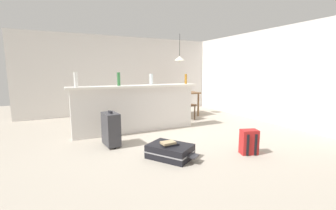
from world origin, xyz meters
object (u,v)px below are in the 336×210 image
object	(u,v)px
bottle_white	(76,80)
bottle_amber	(186,79)
book_stack	(170,143)
bottle_clear	(151,79)
bottle_green	(119,79)
pendant_lamp	(180,58)
backpack_red	(249,142)
dining_chair_near_partition	(185,102)
suitcase_flat_black	(170,151)
dining_table	(179,95)
suitcase_upright_charcoal	(111,129)

from	to	relation	value
bottle_white	bottle_amber	distance (m)	2.56
book_stack	bottle_clear	bearing A→B (deg)	76.69
bottle_white	bottle_green	xyz separation A→B (m)	(0.88, 0.10, -0.00)
book_stack	pendant_lamp	bearing A→B (deg)	58.41
bottle_white	book_stack	xyz separation A→B (m)	(1.22, -1.71, -0.97)
backpack_red	book_stack	world-z (taller)	backpack_red
dining_chair_near_partition	suitcase_flat_black	xyz separation A→B (m)	(-1.71, -2.43, -0.41)
pendant_lamp	book_stack	size ratio (longest dim) A/B	3.03
bottle_amber	backpack_red	bearing A→B (deg)	-90.96
bottle_green	dining_table	distance (m)	2.57
bottle_green	bottle_clear	xyz separation A→B (m)	(0.76, 0.01, -0.02)
dining_chair_near_partition	bottle_white	bearing A→B (deg)	-165.78
dining_table	bottle_amber	bearing A→B (deg)	-112.30
suitcase_upright_charcoal	dining_table	bearing A→B (deg)	37.82
pendant_lamp	book_stack	bearing A→B (deg)	-121.59
dining_table	book_stack	bearing A→B (deg)	-121.56
bottle_white	bottle_green	world-z (taller)	bottle_white
dining_chair_near_partition	bottle_clear	bearing A→B (deg)	-153.76
dining_table	backpack_red	distance (m)	3.49
suitcase_upright_charcoal	bottle_clear	bearing A→B (deg)	34.56
bottle_green	dining_chair_near_partition	world-z (taller)	bottle_green
bottle_green	dining_table	world-z (taller)	bottle_green
dining_table	suitcase_flat_black	bearing A→B (deg)	-121.43
bottle_clear	suitcase_flat_black	xyz separation A→B (m)	(-0.41, -1.79, -1.09)
bottle_clear	backpack_red	bearing A→B (deg)	-68.48
pendant_lamp	suitcase_flat_black	world-z (taller)	pendant_lamp
bottle_white	pendant_lamp	world-z (taller)	pendant_lamp
bottle_clear	backpack_red	xyz separation A→B (m)	(0.87, -2.22, -1.00)
bottle_white	bottle_clear	bearing A→B (deg)	3.63
bottle_clear	dining_table	xyz separation A→B (m)	(1.42, 1.20, -0.56)
bottle_white	bottle_amber	world-z (taller)	bottle_white
pendant_lamp	suitcase_upright_charcoal	bearing A→B (deg)	-142.20
bottle_amber	suitcase_upright_charcoal	world-z (taller)	bottle_amber
dining_table	bottle_white	bearing A→B (deg)	-156.91
bottle_amber	suitcase_flat_black	bearing A→B (deg)	-127.07
pendant_lamp	suitcase_upright_charcoal	distance (m)	3.55
dining_chair_near_partition	suitcase_flat_black	distance (m)	3.00
bottle_white	dining_table	size ratio (longest dim) A/B	0.27
bottle_clear	dining_table	world-z (taller)	bottle_clear
bottle_amber	book_stack	xyz separation A→B (m)	(-1.34, -1.76, -0.95)
bottle_white	bottle_green	bearing A→B (deg)	6.42
dining_table	backpack_red	xyz separation A→B (m)	(-0.55, -3.42, -0.44)
dining_chair_near_partition	pendant_lamp	size ratio (longest dim) A/B	1.10
bottle_clear	bottle_amber	world-z (taller)	bottle_clear
bottle_amber	suitcase_upright_charcoal	bearing A→B (deg)	-160.26
dining_chair_near_partition	book_stack	distance (m)	3.02
bottle_green	backpack_red	size ratio (longest dim) A/B	0.69
bottle_clear	pendant_lamp	distance (m)	1.95
bottle_green	suitcase_flat_black	xyz separation A→B (m)	(0.36, -1.78, -1.11)
pendant_lamp	suitcase_upright_charcoal	size ratio (longest dim) A/B	1.26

